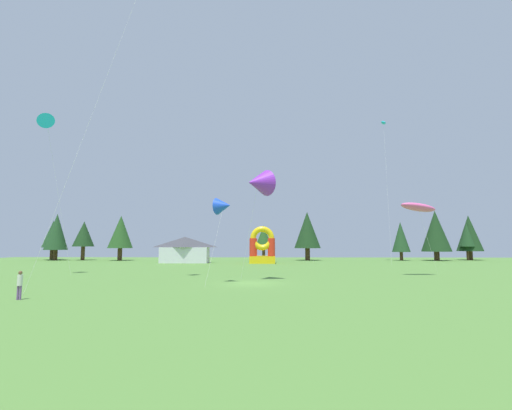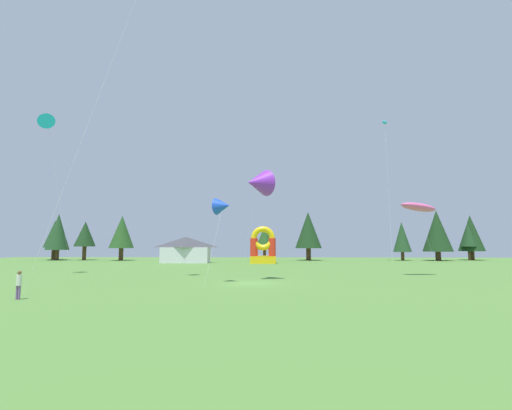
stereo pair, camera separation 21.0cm
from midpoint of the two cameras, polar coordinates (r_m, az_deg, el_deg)
name	(u,v)px [view 1 (the left image)]	position (r m, az deg, el deg)	size (l,w,h in m)	color
ground_plane	(253,283)	(29.53, -0.74, -11.91)	(120.00, 120.00, 0.00)	#548438
kite_purple_delta	(258,183)	(31.27, 0.12, 3.42)	(3.11, 3.30, 9.36)	purple
kite_teal_delta	(47,124)	(43.71, -29.46, 10.78)	(3.75, 2.14, 16.00)	#0C7F7A
kite_blue_delta	(223,206)	(29.47, -5.21, -0.13)	(1.85, 3.30, 6.74)	blue
kite_pink_parafoil	(418,207)	(39.40, 23.42, -0.32)	(3.76, 1.92, 7.31)	#EA599E
kite_cyan_parafoil	(383,123)	(73.84, 18.85, 11.81)	(3.69, 11.59, 25.98)	#19B7CC
person_left_edge	(20,283)	(24.56, -32.65, -9.96)	(0.29, 0.29, 1.56)	#724C8C
inflatable_blue_arch	(262,250)	(61.01, 0.88, -6.89)	(4.09, 4.34, 5.95)	yellow
festival_tent	(185,250)	(63.17, -10.94, -6.75)	(7.78, 3.19, 4.30)	silver
tree_row_0	(53,234)	(86.33, -28.72, -3.95)	(3.99, 3.99, 7.89)	#4C331E
tree_row_1	(57,232)	(82.53, -28.28, -3.65)	(4.34, 4.34, 9.03)	#4C331E
tree_row_2	(84,234)	(80.77, -24.93, -4.08)	(4.04, 4.04, 7.57)	#4C331E
tree_row_3	(121,232)	(76.33, -20.08, -3.90)	(4.65, 4.65, 8.60)	#4C331E
tree_row_4	(264,237)	(71.40, 1.09, -4.85)	(3.22, 3.22, 6.64)	#4C331E
tree_row_5	(307,230)	(72.94, 7.77, -3.84)	(5.08, 5.08, 9.34)	#4C331E
tree_row_6	(401,237)	(76.99, 21.19, -4.59)	(3.36, 3.36, 7.37)	#4C331E
tree_row_7	(436,231)	(79.02, 25.72, -3.62)	(5.41, 5.41, 9.50)	#4C331E
tree_row_8	(467,235)	(83.31, 29.48, -4.01)	(2.72, 2.72, 7.27)	#4C331E
tree_row_9	(469,233)	(84.83, 29.76, -3.78)	(4.84, 4.84, 8.80)	#4C331E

